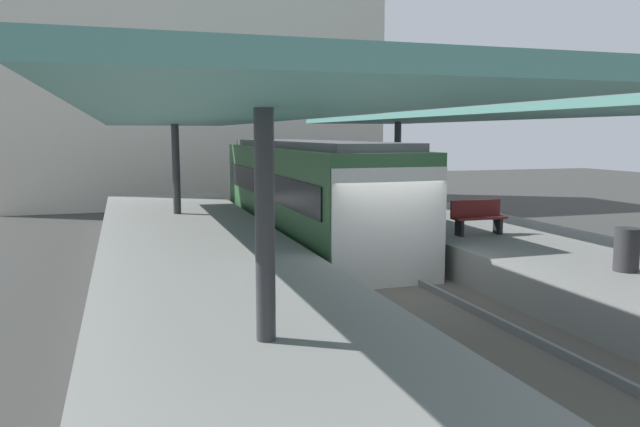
# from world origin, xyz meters

# --- Properties ---
(ground_plane) EXTENTS (80.00, 80.00, 0.00)m
(ground_plane) POSITION_xyz_m (0.00, 0.00, 0.00)
(ground_plane) COLOR #383835
(platform_left) EXTENTS (4.40, 28.00, 1.00)m
(platform_left) POSITION_xyz_m (-3.80, 0.00, 0.50)
(platform_left) COLOR gray
(platform_left) RESTS_ON ground_plane
(platform_right) EXTENTS (4.40, 28.00, 1.00)m
(platform_right) POSITION_xyz_m (3.80, 0.00, 0.50)
(platform_right) COLOR gray
(platform_right) RESTS_ON ground_plane
(track_ballast) EXTENTS (3.20, 28.00, 0.20)m
(track_ballast) POSITION_xyz_m (0.00, 0.00, 0.10)
(track_ballast) COLOR #59544C
(track_ballast) RESTS_ON ground_plane
(rail_near_side) EXTENTS (0.08, 28.00, 0.14)m
(rail_near_side) POSITION_xyz_m (-0.72, 0.00, 0.27)
(rail_near_side) COLOR slate
(rail_near_side) RESTS_ON track_ballast
(rail_far_side) EXTENTS (0.08, 28.00, 0.14)m
(rail_far_side) POSITION_xyz_m (0.72, 0.00, 0.27)
(rail_far_side) COLOR slate
(rail_far_side) RESTS_ON track_ballast
(commuter_train) EXTENTS (2.78, 12.43, 3.10)m
(commuter_train) POSITION_xyz_m (0.00, 6.05, 1.73)
(commuter_train) COLOR #2D5633
(commuter_train) RESTS_ON track_ballast
(canopy_left) EXTENTS (4.18, 21.00, 2.97)m
(canopy_left) POSITION_xyz_m (-3.80, 1.40, 3.86)
(canopy_left) COLOR #333335
(canopy_left) RESTS_ON platform_left
(canopy_right) EXTENTS (4.18, 21.00, 3.08)m
(canopy_right) POSITION_xyz_m (3.80, 1.40, 3.97)
(canopy_right) COLOR #333335
(canopy_right) RESTS_ON platform_right
(platform_bench) EXTENTS (1.40, 0.41, 0.86)m
(platform_bench) POSITION_xyz_m (3.02, 1.26, 1.46)
(platform_bench) COLOR black
(platform_bench) RESTS_ON platform_right
(litter_bin) EXTENTS (0.44, 0.44, 0.80)m
(litter_bin) POSITION_xyz_m (3.35, -3.21, 1.40)
(litter_bin) COLOR #2D2D30
(litter_bin) RESTS_ON platform_right
(station_building_backdrop) EXTENTS (18.00, 6.00, 11.00)m
(station_building_backdrop) POSITION_xyz_m (-1.69, 20.00, 5.50)
(station_building_backdrop) COLOR beige
(station_building_backdrop) RESTS_ON ground_plane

